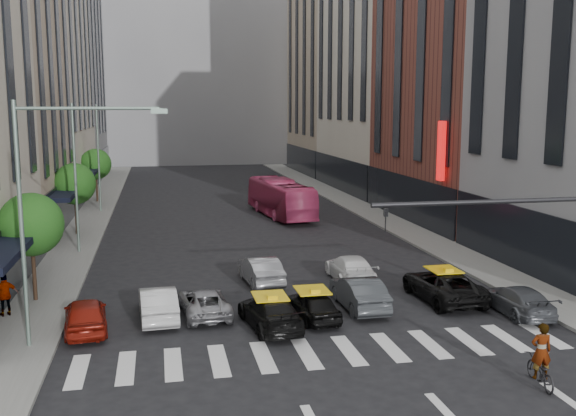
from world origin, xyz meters
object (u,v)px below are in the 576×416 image
car_white_front (158,303)px  taxi_center (312,305)px  streetlamp_near (47,191)px  motorcycle (540,371)px  bus (281,198)px  pedestrian_far (5,295)px  taxi_left (270,312)px  streetlamp_far (110,143)px  car_red (86,315)px  streetlamp_mid (91,158)px

car_white_front → taxi_center: size_ratio=1.15×
streetlamp_near → motorcycle: size_ratio=4.83×
bus → pedestrian_far: bus is taller
car_white_front → taxi_left: 4.90m
streetlamp_far → car_red: bearing=-88.3°
streetlamp_near → streetlamp_far: same height
car_red → taxi_left: 7.38m
streetlamp_mid → streetlamp_near: bearing=-90.0°
pedestrian_far → motorcycle: bearing=125.9°
motorcycle → streetlamp_far: bearing=-59.7°
taxi_center → taxi_left: bearing=11.1°
taxi_left → taxi_center: size_ratio=1.22×
car_red → streetlamp_far: bearing=-94.4°
car_red → pedestrian_far: pedestrian_far is taller
taxi_left → streetlamp_mid: bearing=-69.7°
streetlamp_mid → car_red: (0.92, -14.44, -5.22)m
streetlamp_mid → bus: 18.18m
taxi_left → pedestrian_far: bearing=-24.9°
taxi_center → motorcycle: size_ratio=1.98×
taxi_center → pedestrian_far: 12.98m
streetlamp_mid → taxi_left: (8.23, -15.48, -5.25)m
streetlamp_far → taxi_left: 32.96m
streetlamp_mid → pedestrian_far: bearing=-101.9°
car_white_front → taxi_center: car_white_front is taller
streetlamp_near → car_white_front: (3.76, 2.54, -5.20)m
streetlamp_near → taxi_center: (10.14, 1.18, -5.27)m
streetlamp_near → taxi_center: size_ratio=2.44×
streetlamp_far → streetlamp_near: bearing=-90.0°
car_white_front → motorcycle: 15.14m
streetlamp_near → streetlamp_mid: 16.00m
pedestrian_far → taxi_center: bearing=143.9°
taxi_left → pedestrian_far: pedestrian_far is taller
streetlamp_far → pedestrian_far: bearing=-95.2°
streetlamp_mid → car_white_front: (3.76, -13.46, -5.20)m
car_white_front → pedestrian_far: 6.46m
streetlamp_far → pedestrian_far: (-2.56, -28.15, -4.85)m
streetlamp_far → bus: bearing=-19.8°
bus → streetlamp_near: bearing=55.7°
motorcycle → pedestrian_far: bearing=-21.8°
car_red → pedestrian_far: (-3.47, 2.29, 0.37)m
car_red → motorcycle: (14.86, -8.22, -0.20)m
streetlamp_mid → motorcycle: (15.78, -22.66, -5.41)m
streetlamp_near → car_red: size_ratio=2.23×
streetlamp_far → taxi_left: (8.23, -31.48, -5.25)m
car_white_front → motorcycle: car_white_front is taller
streetlamp_near → car_white_front: streetlamp_near is taller
streetlamp_near → motorcycle: bearing=-22.9°
pedestrian_far → taxi_left: bearing=138.6°
streetlamp_near → car_red: (0.92, 1.56, -5.22)m
streetlamp_near → taxi_center: streetlamp_near is taller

